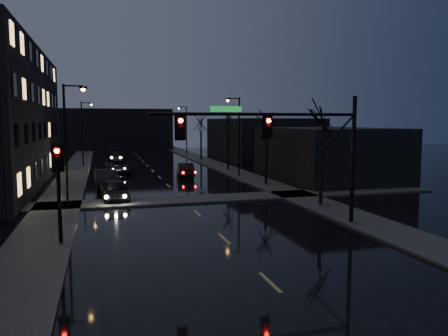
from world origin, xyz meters
TOP-DOWN VIEW (x-y plane):
  - ground at (0.00, 0.00)m, footprint 160.00×160.00m
  - sidewalk_left at (-8.50, 35.00)m, footprint 3.00×140.00m
  - sidewalk_right at (8.50, 35.00)m, footprint 3.00×140.00m
  - sidewalk_cross at (0.00, 18.50)m, footprint 40.00×3.00m
  - commercial_right_near at (15.50, 26.00)m, footprint 10.00×14.00m
  - commercial_right_far at (17.00, 48.00)m, footprint 12.00×18.00m
  - far_block at (-3.00, 78.00)m, footprint 22.00×10.00m
  - signal_mast at (3.85, 9.00)m, footprint 11.11×0.41m
  - signal_pole_left at (-7.50, 8.99)m, footprint 0.35×0.41m
  - tree_near at (8.40, 14.00)m, footprint 3.52×3.52m
  - tree_mid_a at (8.40, 24.00)m, footprint 3.30×3.30m
  - tree_mid_b at (8.40, 36.00)m, footprint 3.74×3.74m
  - tree_far at (8.40, 50.00)m, footprint 3.43×3.43m
  - streetlight_l_near at (-7.58, 18.00)m, footprint 1.53×0.28m
  - streetlight_l_far at (-7.58, 45.00)m, footprint 1.53×0.28m
  - streetlight_r_mid at (7.58, 30.00)m, footprint 1.53×0.28m
  - streetlight_r_far at (7.58, 58.00)m, footprint 1.53×0.28m
  - oncoming_car_a at (-4.76, 19.88)m, footprint 2.12×4.56m
  - oncoming_car_b at (-5.28, 25.48)m, footprint 1.97×5.00m
  - oncoming_car_c at (-3.90, 36.79)m, footprint 2.83×5.36m
  - oncoming_car_d at (-3.67, 52.09)m, footprint 2.34×4.69m
  - lead_car at (2.55, 31.61)m, footprint 1.96×4.50m

SIDE VIEW (x-z plane):
  - ground at x=0.00m, z-range 0.00..0.00m
  - sidewalk_left at x=-8.50m, z-range 0.00..0.12m
  - sidewalk_right at x=8.50m, z-range 0.00..0.12m
  - sidewalk_cross at x=0.00m, z-range 0.00..0.12m
  - oncoming_car_d at x=-3.67m, z-range 0.00..1.31m
  - oncoming_car_c at x=-3.90m, z-range 0.00..1.44m
  - lead_car at x=2.55m, z-range 0.00..1.44m
  - oncoming_car_a at x=-4.76m, z-range 0.00..1.51m
  - oncoming_car_b at x=-5.28m, z-range 0.00..1.62m
  - commercial_right_near at x=15.50m, z-range 0.00..5.00m
  - commercial_right_far at x=17.00m, z-range 0.00..6.00m
  - signal_pole_left at x=-7.50m, z-range 0.75..5.27m
  - far_block at x=-3.00m, z-range 0.00..8.00m
  - streetlight_l_near at x=-7.58m, z-range 0.77..8.77m
  - streetlight_l_far at x=-7.58m, z-range 0.77..8.77m
  - streetlight_r_mid at x=7.58m, z-range 0.77..8.77m
  - streetlight_r_far at x=7.58m, z-range 0.77..8.77m
  - signal_mast at x=3.85m, z-range 1.37..8.37m
  - tree_mid_a at x=8.40m, z-range 2.04..9.61m
  - tree_far at x=8.40m, z-range 2.12..10.00m
  - tree_near at x=8.40m, z-range 2.18..10.26m
  - tree_mid_b at x=8.40m, z-range 2.32..10.90m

